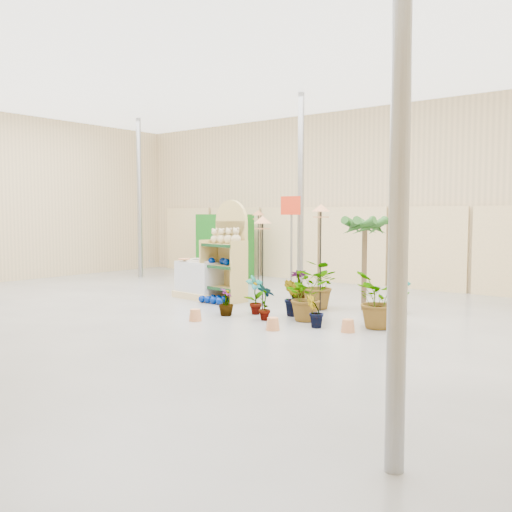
# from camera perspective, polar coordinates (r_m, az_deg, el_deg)

# --- Properties ---
(room) EXTENTS (15.20, 12.10, 4.70)m
(room) POSITION_cam_1_polar(r_m,az_deg,el_deg) (10.83, -3.20, 6.31)
(room) COLOR gray
(room) RESTS_ON ground
(display_shelf) EXTENTS (0.93, 0.63, 2.11)m
(display_shelf) POSITION_cam_1_polar(r_m,az_deg,el_deg) (11.93, -2.77, 0.12)
(display_shelf) COLOR tan
(display_shelf) RESTS_ON ground
(teddy_bears) EXTENTS (0.78, 0.21, 0.33)m
(teddy_bears) POSITION_cam_1_polar(r_m,az_deg,el_deg) (11.82, -3.00, 1.88)
(teddy_bears) COLOR tan
(teddy_bears) RESTS_ON display_shelf
(gazing_balls_shelf) EXTENTS (0.78, 0.27, 0.15)m
(gazing_balls_shelf) POSITION_cam_1_polar(r_m,az_deg,el_deg) (11.85, -3.15, -0.56)
(gazing_balls_shelf) COLOR navy
(gazing_balls_shelf) RESTS_ON display_shelf
(gazing_balls_floor) EXTENTS (0.63, 0.39, 0.15)m
(gazing_balls_floor) POSITION_cam_1_polar(r_m,az_deg,el_deg) (11.71, -4.22, -4.35)
(gazing_balls_floor) COLOR navy
(gazing_balls_floor) RESTS_ON ground
(pallet_stack) EXTENTS (1.22, 1.06, 0.83)m
(pallet_stack) POSITION_cam_1_polar(r_m,az_deg,el_deg) (12.47, -5.21, -2.31)
(pallet_stack) COLOR #D3B67B
(pallet_stack) RESTS_ON ground
(charcoal_planters) EXTENTS (0.80, 0.50, 1.00)m
(charcoal_planters) POSITION_cam_1_polar(r_m,az_deg,el_deg) (14.61, -3.84, -1.27)
(charcoal_planters) COLOR #323237
(charcoal_planters) RESTS_ON ground
(trellis_stock) EXTENTS (2.00, 0.30, 1.80)m
(trellis_stock) POSITION_cam_1_polar(r_m,az_deg,el_deg) (16.58, -3.21, 1.08)
(trellis_stock) COLOR #146117
(trellis_stock) RESTS_ON ground
(offer_sign) EXTENTS (0.50, 0.08, 2.20)m
(offer_sign) POSITION_cam_1_polar(r_m,az_deg,el_deg) (12.40, 3.52, 3.07)
(offer_sign) COLOR gray
(offer_sign) RESTS_ON ground
(bird_table_front) EXTENTS (0.34, 0.34, 1.78)m
(bird_table_front) POSITION_cam_1_polar(r_m,az_deg,el_deg) (10.80, 0.67, 3.34)
(bird_table_front) COLOR black
(bird_table_front) RESTS_ON ground
(bird_table_right) EXTENTS (0.34, 0.34, 2.00)m
(bird_table_right) POSITION_cam_1_polar(r_m,az_deg,el_deg) (10.66, 6.51, 4.42)
(bird_table_right) COLOR black
(bird_table_right) RESTS_ON ground
(bird_table_back) EXTENTS (0.34, 0.34, 1.92)m
(bird_table_back) POSITION_cam_1_polar(r_m,az_deg,el_deg) (15.44, 0.23, 4.11)
(bird_table_back) COLOR black
(bird_table_back) RESTS_ON ground
(palm) EXTENTS (0.70, 0.70, 1.88)m
(palm) POSITION_cam_1_polar(r_m,az_deg,el_deg) (10.88, 10.83, 3.07)
(palm) COLOR brown
(palm) RESTS_ON ground
(potted_plant_0) EXTENTS (0.33, 0.42, 0.71)m
(potted_plant_0) POSITION_cam_1_polar(r_m,az_deg,el_deg) (10.34, -0.08, -3.91)
(potted_plant_0) COLOR #1F4F18
(potted_plant_0) RESTS_ON ground
(potted_plant_1) EXTENTS (0.47, 0.47, 0.67)m
(potted_plant_1) POSITION_cam_1_polar(r_m,az_deg,el_deg) (10.17, 3.71, -4.18)
(potted_plant_1) COLOR #1F4F18
(potted_plant_1) RESTS_ON ground
(potted_plant_2) EXTENTS (0.83, 0.90, 0.84)m
(potted_plant_2) POSITION_cam_1_polar(r_m,az_deg,el_deg) (9.79, 5.06, -4.02)
(potted_plant_2) COLOR #1F4F18
(potted_plant_2) RESTS_ON ground
(potted_plant_4) EXTENTS (0.40, 0.31, 0.68)m
(potted_plant_4) POSITION_cam_1_polar(r_m,az_deg,el_deg) (10.76, 14.26, -3.82)
(potted_plant_4) COLOR #1F4F18
(potted_plant_4) RESTS_ON ground
(potted_plant_6) EXTENTS (0.87, 0.76, 0.94)m
(potted_plant_6) POSITION_cam_1_polar(r_m,az_deg,el_deg) (10.99, 6.37, -2.85)
(potted_plant_6) COLOR #1F4F18
(potted_plant_6) RESTS_ON ground
(potted_plant_7) EXTENTS (0.38, 0.38, 0.49)m
(potted_plant_7) POSITION_cam_1_polar(r_m,az_deg,el_deg) (10.26, -3.02, -4.61)
(potted_plant_7) COLOR #1F4F18
(potted_plant_7) RESTS_ON ground
(potted_plant_8) EXTENTS (0.37, 0.29, 0.64)m
(potted_plant_8) POSITION_cam_1_polar(r_m,az_deg,el_deg) (9.78, 0.93, -4.60)
(potted_plant_8) COLOR #1F4F18
(potted_plant_8) RESTS_ON ground
(potted_plant_9) EXTENTS (0.35, 0.37, 0.53)m
(potted_plant_9) POSITION_cam_1_polar(r_m,az_deg,el_deg) (9.21, 5.90, -5.54)
(potted_plant_9) COLOR #1F4F18
(potted_plant_9) RESTS_ON ground
(potted_plant_10) EXTENTS (1.05, 1.08, 0.91)m
(potted_plant_10) POSITION_cam_1_polar(r_m,az_deg,el_deg) (9.26, 12.22, -4.36)
(potted_plant_10) COLOR #1F4F18
(potted_plant_10) RESTS_ON ground
(potted_plant_11) EXTENTS (0.52, 0.52, 0.65)m
(potted_plant_11) POSITION_cam_1_polar(r_m,az_deg,el_deg) (12.07, 4.36, -2.88)
(potted_plant_11) COLOR #1F4F18
(potted_plant_11) RESTS_ON ground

